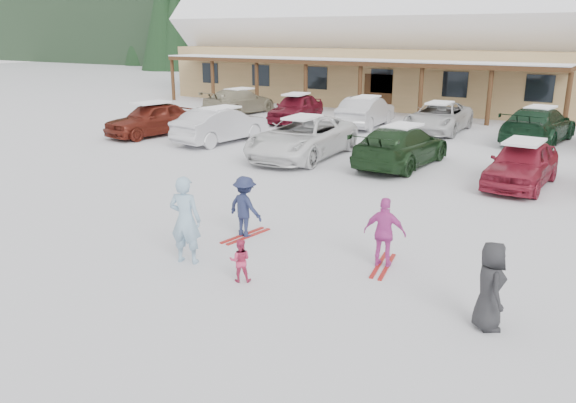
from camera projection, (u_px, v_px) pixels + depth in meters
The scene contains 21 objects.
ground at pixel (251, 256), 11.96m from camera, with size 160.00×160.00×0.00m, color silver.
day_lodge at pixel (382, 42), 38.10m from camera, with size 29.12×12.50×10.38m.
conifer_0 at pixel (206, 19), 47.87m from camera, with size 4.40×4.40×10.20m.
conifer_2 at pixel (250, 11), 59.32m from camera, with size 5.28×5.28×12.24m.
adult_skier at pixel (185, 220), 11.37m from camera, with size 0.67×0.44×1.83m, color #8CB2CB.
toddler_red at pixel (240, 260), 10.62m from camera, with size 0.41×0.32×0.84m, color #C33059.
child_navy at pixel (245, 207), 12.88m from camera, with size 0.93×0.54×1.44m, color #1F2546.
skis_child_navy at pixel (246, 236), 13.09m from camera, with size 0.20×1.40×0.03m, color maroon.
child_magenta at pixel (385, 233), 11.20m from camera, with size 0.85×0.35×1.45m, color #C6409E.
skis_child_magenta at pixel (383, 266), 11.40m from camera, with size 0.20×1.40×0.03m, color maroon.
bystander_dark at pixel (490, 286), 8.84m from camera, with size 0.71×0.46×1.46m, color #232325.
parked_car_0 at pixel (152, 119), 25.75m from camera, with size 1.80×4.47×1.52m, color maroon.
parked_car_1 at pixel (221, 125), 24.16m from camera, with size 1.59×4.57×1.51m, color silver.
parked_car_2 at pixel (302, 137), 21.19m from camera, with size 2.56×5.55×1.54m, color white.
parked_car_3 at pixel (401, 146), 19.85m from camera, with size 2.02×4.97×1.44m, color #1A3319.
parked_car_4 at pixel (522, 164), 17.25m from camera, with size 1.65×4.10×1.40m, color maroon.
parked_car_7 at pixel (240, 101), 32.79m from camera, with size 2.03×4.99×1.45m, color gray.
parked_car_8 at pixel (296, 108), 29.63m from camera, with size 1.76×4.37×1.49m, color maroon.
parked_car_9 at pixel (366, 112), 28.10m from camera, with size 1.60×4.59×1.51m, color #B8B8BD.
parked_car_10 at pixel (439, 117), 26.70m from camera, with size 2.32×5.03×1.40m, color silver.
parked_car_11 at pixel (538, 125), 24.06m from camera, with size 2.15×5.29×1.53m, color #12301C.
Camera 1 is at (6.55, -9.02, 4.55)m, focal length 35.00 mm.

